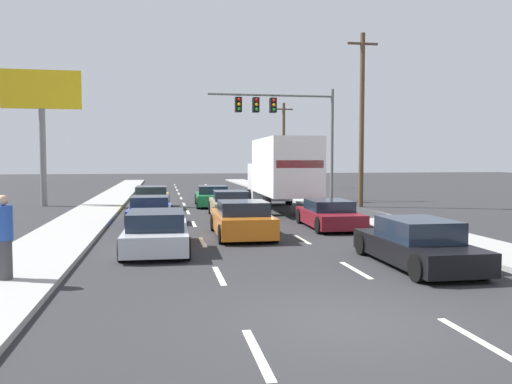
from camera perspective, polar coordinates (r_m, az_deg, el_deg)
name	(u,v)px	position (r m, az deg, el deg)	size (l,w,h in m)	color
ground_plane	(210,202)	(33.42, -5.09, -1.14)	(140.00, 140.00, 0.00)	#2B2B2D
sidewalk_right	(331,207)	(29.84, 8.26, -1.59)	(2.43, 80.00, 0.14)	#9E9E99
sidewalk_left	(96,210)	(28.51, -17.22, -1.95)	(2.43, 80.00, 0.14)	#9E9E99
lane_markings	(216,207)	(29.83, -4.47, -1.69)	(3.54, 57.00, 0.01)	silver
car_yellow	(152,198)	(29.40, -11.42, -0.68)	(2.01, 4.31, 1.27)	yellow
car_blue	(150,211)	(22.88, -11.54, -2.02)	(1.97, 4.21, 1.17)	#1E389E
car_silver	(157,232)	(15.94, -10.87, -4.33)	(2.03, 4.62, 1.22)	#B7BABF
car_green	(212,197)	(30.62, -4.82, -0.54)	(2.10, 4.39, 1.21)	#196B38
car_tan	(230,205)	(24.71, -2.86, -1.45)	(2.00, 4.52, 1.26)	tan
car_orange	(242,220)	(18.47, -1.55, -3.12)	(2.01, 4.27, 1.29)	orange
box_truck	(281,170)	(27.80, 2.82, 2.39)	(2.84, 8.92, 3.83)	white
car_maroon	(329,215)	(21.04, 8.05, -2.50)	(2.02, 4.32, 1.12)	maroon
car_black	(417,245)	(14.02, 17.26, -5.54)	(1.87, 4.51, 1.23)	black
traffic_signal_mast	(278,114)	(34.37, 2.42, 8.57)	(8.44, 0.69, 7.44)	#595B56
utility_pole_mid	(362,118)	(30.66, 11.56, 7.94)	(1.80, 0.28, 9.94)	brown
utility_pole_far	(284,144)	(50.51, 3.06, 5.28)	(1.80, 0.28, 8.21)	brown
roadside_billboard	(42,108)	(33.03, -22.51, 8.55)	(4.47, 0.36, 7.95)	slate
pedestrian_near_corner	(4,237)	(12.51, -26.00, -4.48)	(0.38, 0.38, 1.84)	#3F3F42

